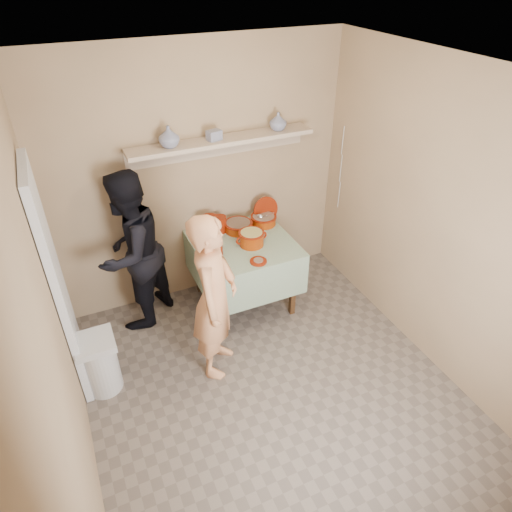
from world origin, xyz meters
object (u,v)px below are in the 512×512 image
person_helper (131,252)px  cazuela_rice (252,237)px  person_cook (215,298)px  trash_bin (100,364)px  serving_table (243,252)px

person_helper → cazuela_rice: person_helper is taller
person_cook → trash_bin: 1.13m
person_cook → person_helper: size_ratio=0.96×
serving_table → cazuela_rice: (0.06, -0.08, 0.20)m
serving_table → cazuela_rice: bearing=-52.7°
person_cook → serving_table: person_cook is taller
person_helper → cazuela_rice: size_ratio=4.91×
person_cook → serving_table: bearing=-5.3°
person_helper → trash_bin: 1.06m
person_helper → trash_bin: size_ratio=2.89×
person_cook → serving_table: size_ratio=1.60×
cazuela_rice → serving_table: bearing=127.3°
cazuela_rice → person_helper: bearing=166.2°
serving_table → person_cook: bearing=-128.2°
person_helper → cazuela_rice: (1.12, -0.28, 0.04)m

